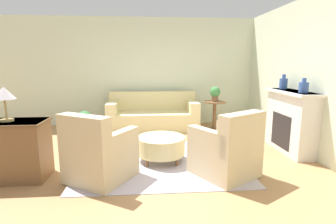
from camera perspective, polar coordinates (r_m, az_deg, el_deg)
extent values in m
plane|color=#AD7F51|center=(4.46, -1.38, -10.85)|extent=(16.00, 16.00, 0.00)
cube|color=beige|center=(7.09, -2.79, 8.70)|extent=(9.75, 0.12, 2.80)
cube|color=beige|center=(5.07, 30.51, 6.52)|extent=(0.12, 9.22, 2.80)
cube|color=#BCB2C1|center=(4.46, -1.38, -10.79)|extent=(2.63, 2.17, 0.01)
cube|color=beige|center=(6.59, -3.26, -1.83)|extent=(2.22, 0.94, 0.43)
cube|color=beige|center=(6.87, -3.38, 2.53)|extent=(2.22, 0.20, 0.48)
cube|color=beige|center=(6.56, -11.97, 0.98)|extent=(0.24, 0.90, 0.26)
cube|color=beige|center=(6.60, 5.34, 1.23)|extent=(0.24, 0.90, 0.26)
cube|color=brown|center=(6.21, -3.14, -4.37)|extent=(2.00, 0.05, 0.06)
cube|color=#C6B289|center=(3.91, -14.26, -11.04)|extent=(1.06, 1.08, 0.40)
cube|color=#C6B289|center=(3.55, -17.79, -5.19)|extent=(0.75, 0.56, 0.56)
cube|color=#C6B289|center=(3.62, -10.59, -6.65)|extent=(0.51, 0.72, 0.31)
cube|color=#C6B289|center=(4.01, -17.66, -5.27)|extent=(0.51, 0.72, 0.31)
cube|color=brown|center=(4.24, -10.82, -11.67)|extent=(0.61, 0.40, 0.06)
cube|color=#C6B289|center=(4.01, 12.08, -10.37)|extent=(1.06, 1.08, 0.40)
cube|color=#C6B289|center=(3.68, 15.85, -4.52)|extent=(0.75, 0.56, 0.56)
cube|color=#C6B289|center=(4.14, 14.94, -4.63)|extent=(0.51, 0.72, 0.31)
cube|color=#C6B289|center=(3.70, 8.84, -6.22)|extent=(0.51, 0.72, 0.31)
cube|color=brown|center=(4.31, 8.28, -11.18)|extent=(0.61, 0.40, 0.06)
cylinder|color=beige|center=(4.42, -1.52, -7.25)|extent=(0.80, 0.80, 0.29)
cylinder|color=brown|center=(4.26, -4.61, -10.95)|extent=(0.05, 0.05, 0.12)
cylinder|color=brown|center=(4.28, 1.93, -10.78)|extent=(0.05, 0.05, 0.12)
cylinder|color=brown|center=(4.71, -4.62, -8.81)|extent=(0.05, 0.05, 0.12)
cylinder|color=brown|center=(4.73, 1.27, -8.68)|extent=(0.05, 0.05, 0.12)
cylinder|color=brown|center=(6.53, 10.16, 2.15)|extent=(0.54, 0.54, 0.03)
cylinder|color=brown|center=(6.59, 10.06, -0.89)|extent=(0.08, 0.08, 0.68)
cylinder|color=brown|center=(6.66, 9.97, -3.62)|extent=(0.30, 0.30, 0.03)
cube|color=silver|center=(5.38, 25.15, -1.84)|extent=(0.36, 1.22, 1.14)
cube|color=#282323|center=(5.33, 23.41, -3.73)|extent=(0.02, 0.67, 0.62)
cube|color=silver|center=(5.29, 25.42, 3.92)|extent=(0.44, 1.32, 0.05)
cube|color=brown|center=(4.33, -31.07, -7.18)|extent=(0.98, 0.52, 0.84)
cube|color=brown|center=(4.24, -31.59, -1.91)|extent=(1.02, 0.56, 0.03)
cylinder|color=#38569E|center=(5.57, 23.82, 5.64)|extent=(0.15, 0.15, 0.20)
cylinder|color=#38569E|center=(5.56, 23.92, 7.09)|extent=(0.07, 0.07, 0.08)
cylinder|color=#38569E|center=(4.99, 27.43, 4.74)|extent=(0.16, 0.16, 0.18)
cylinder|color=#38569E|center=(4.98, 27.55, 6.16)|extent=(0.07, 0.07, 0.07)
cylinder|color=brown|center=(6.52, 10.18, 2.83)|extent=(0.16, 0.16, 0.13)
sphere|color=#3D7F42|center=(6.50, 10.23, 4.32)|extent=(0.25, 0.25, 0.25)
cylinder|color=brown|center=(6.43, -17.57, -3.67)|extent=(0.24, 0.24, 0.21)
sphere|color=#3D7F42|center=(6.37, -17.70, -1.41)|extent=(0.37, 0.37, 0.37)
cylinder|color=tan|center=(4.23, -31.63, -1.52)|extent=(0.18, 0.18, 0.03)
cylinder|color=tan|center=(4.21, -31.83, 0.53)|extent=(0.03, 0.03, 0.28)
cone|color=silver|center=(4.18, -32.13, 3.54)|extent=(0.29, 0.29, 0.17)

